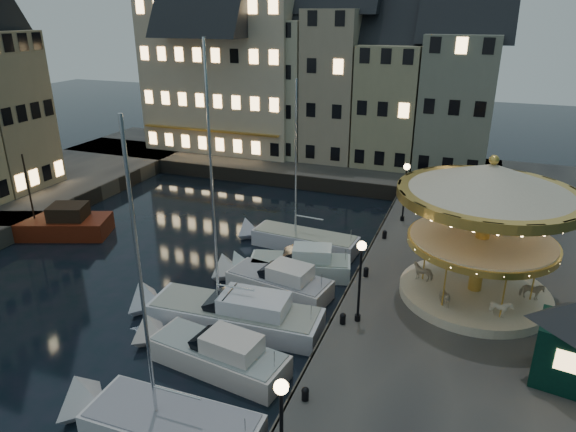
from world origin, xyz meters
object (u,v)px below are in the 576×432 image
at_px(bollard_c, 366,271).
at_px(motorboat_f, 297,240).
at_px(streetlamp_a, 281,421).
at_px(motorboat_a, 160,424).
at_px(bollard_a, 305,393).
at_px(motorboat_c, 228,313).
at_px(bollard_b, 343,318).
at_px(carousel, 487,207).
at_px(motorboat_e, 293,265).
at_px(motorboat_b, 211,353).
at_px(ticket_kiosk, 571,329).
at_px(bollard_d, 385,234).
at_px(motorboat_d, 273,282).
at_px(streetlamp_b, 360,270).
at_px(streetlamp_c, 405,184).
at_px(red_fishing_boat, 53,226).

bearing_deg(bollard_c, motorboat_f, 140.13).
xyz_separation_m(streetlamp_a, motorboat_a, (-5.61, 1.63, -3.48)).
relative_size(bollard_a, motorboat_c, 0.04).
xyz_separation_m(bollard_b, motorboat_a, (-5.01, -7.87, -1.06)).
bearing_deg(carousel, motorboat_e, 173.38).
bearing_deg(streetlamp_a, carousel, 70.24).
bearing_deg(motorboat_c, motorboat_b, -76.88).
relative_size(bollard_a, bollard_c, 1.00).
xyz_separation_m(motorboat_a, ticket_kiosk, (14.22, 7.07, 3.19)).
height_order(bollard_d, motorboat_e, motorboat_e).
height_order(carousel, ticket_kiosk, carousel).
xyz_separation_m(bollard_b, motorboat_d, (-5.07, 3.66, -0.96)).
distance_m(motorboat_a, ticket_kiosk, 16.20).
distance_m(motorboat_c, carousel, 13.91).
relative_size(bollard_b, bollard_c, 1.00).
height_order(streetlamp_b, motorboat_e, streetlamp_b).
height_order(bollard_d, carousel, carousel).
relative_size(motorboat_c, motorboat_d, 1.88).
bearing_deg(bollard_a, streetlamp_c, 88.24).
relative_size(bollard_b, motorboat_d, 0.08).
height_order(streetlamp_c, ticket_kiosk, streetlamp_c).
bearing_deg(carousel, bollard_c, 177.76).
bearing_deg(motorboat_b, bollard_b, 33.75).
bearing_deg(streetlamp_b, carousel, 39.83).
xyz_separation_m(red_fishing_boat, ticket_kiosk, (32.23, -6.35, 3.01)).
height_order(bollard_c, motorboat_c, motorboat_c).
relative_size(streetlamp_a, streetlamp_b, 1.00).
height_order(motorboat_d, red_fishing_boat, red_fishing_boat).
bearing_deg(motorboat_e, red_fishing_boat, -178.64).
height_order(streetlamp_c, bollard_c, streetlamp_c).
xyz_separation_m(streetlamp_b, motorboat_b, (-5.81, -3.98, -3.38)).
relative_size(bollard_c, motorboat_f, 0.05).
distance_m(bollard_b, ticket_kiosk, 9.49).
distance_m(streetlamp_b, motorboat_d, 7.32).
bearing_deg(carousel, bollard_a, -119.13).
xyz_separation_m(bollard_d, motorboat_d, (-5.07, -6.84, -0.96)).
relative_size(motorboat_c, motorboat_e, 1.85).
distance_m(bollard_a, motorboat_a, 5.65).
relative_size(streetlamp_c, red_fishing_boat, 0.47).
height_order(streetlamp_b, streetlamp_c, same).
distance_m(streetlamp_b, motorboat_e, 8.33).
xyz_separation_m(bollard_a, motorboat_a, (-5.01, -2.37, -1.06)).
distance_m(streetlamp_b, bollard_d, 10.30).
xyz_separation_m(bollard_a, bollard_b, (0.00, 5.50, 0.00)).
distance_m(motorboat_a, carousel, 17.56).
distance_m(motorboat_a, red_fishing_boat, 22.45).
bearing_deg(bollard_a, streetlamp_a, -81.47).
bearing_deg(motorboat_a, bollard_a, 25.31).
xyz_separation_m(bollard_b, motorboat_f, (-5.81, 9.85, -1.07)).
height_order(red_fishing_boat, ticket_kiosk, red_fishing_boat).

